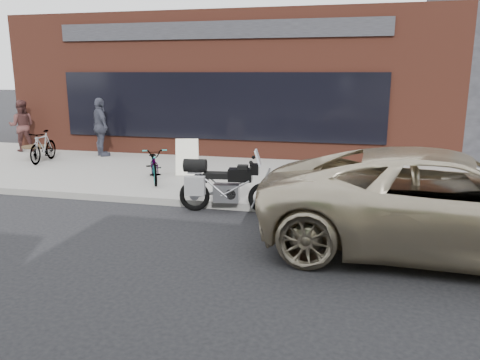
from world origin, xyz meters
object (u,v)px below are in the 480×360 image
object	(u,v)px
motorcycle	(222,185)
cafe_table	(35,147)
cafe_patron_left	(22,126)
bicycle_rear	(43,147)
bicycle_front	(154,164)
sandwich_sign	(187,156)
cafe_patron_right	(101,127)
minivan	(448,203)

from	to	relation	value
motorcycle	cafe_table	world-z (taller)	motorcycle
cafe_table	cafe_patron_left	xyz separation A→B (m)	(-1.37, 1.27, 0.46)
bicycle_rear	cafe_table	xyz separation A→B (m)	(-0.50, 0.28, -0.07)
bicycle_front	bicycle_rear	bearing A→B (deg)	133.20
motorcycle	cafe_patron_left	world-z (taller)	cafe_patron_left
motorcycle	bicycle_front	bearing A→B (deg)	136.26
bicycle_front	sandwich_sign	world-z (taller)	sandwich_sign
sandwich_sign	cafe_table	size ratio (longest dim) A/B	1.26
cafe_patron_right	motorcycle	bearing A→B (deg)	-178.70
bicycle_front	bicycle_rear	distance (m)	4.41
minivan	cafe_patron_right	xyz separation A→B (m)	(-9.00, 5.68, 0.27)
bicycle_rear	bicycle_front	bearing A→B (deg)	-29.23
cafe_table	bicycle_front	bearing A→B (deg)	-21.36
motorcycle	cafe_table	bearing A→B (deg)	146.38
cafe_table	cafe_patron_right	world-z (taller)	cafe_patron_right
motorcycle	bicycle_rear	size ratio (longest dim) A/B	1.32
bicycle_front	cafe_table	world-z (taller)	bicycle_front
bicycle_front	sandwich_sign	size ratio (longest dim) A/B	1.75
motorcycle	minivan	xyz separation A→B (m)	(3.89, -1.26, 0.24)
bicycle_front	cafe_patron_left	world-z (taller)	cafe_patron_left
motorcycle	minivan	world-z (taller)	minivan
cafe_table	minivan	bearing A→B (deg)	-23.65
minivan	bicycle_rear	size ratio (longest dim) A/B	3.73
sandwich_sign	cafe_patron_right	distance (m)	3.98
minivan	cafe_patron_left	size ratio (longest dim) A/B	3.37
motorcycle	cafe_patron_right	size ratio (longest dim) A/B	1.11
bicycle_front	bicycle_rear	xyz separation A→B (m)	(-4.13, 1.53, 0.04)
motorcycle	cafe_patron_left	size ratio (longest dim) A/B	1.19
minivan	bicycle_front	xyz separation A→B (m)	(-6.00, 2.85, -0.22)
bicycle_rear	cafe_patron_left	bearing A→B (deg)	131.38
minivan	cafe_patron_right	bearing A→B (deg)	59.34
motorcycle	cafe_table	size ratio (longest dim) A/B	2.76
cafe_patron_left	cafe_patron_right	bearing A→B (deg)	148.27
minivan	bicycle_rear	xyz separation A→B (m)	(-10.13, 4.37, -0.18)
motorcycle	cafe_patron_right	bearing A→B (deg)	132.26
cafe_table	cafe_patron_right	distance (m)	2.00
bicycle_rear	cafe_patron_left	size ratio (longest dim) A/B	0.90
bicycle_rear	cafe_patron_right	bearing A→B (deg)	40.07
cafe_patron_left	cafe_patron_right	world-z (taller)	cafe_patron_right
minivan	cafe_patron_right	world-z (taller)	cafe_patron_right
bicycle_front	cafe_patron_right	size ratio (longest dim) A/B	0.88
bicycle_front	cafe_patron_left	distance (m)	6.76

